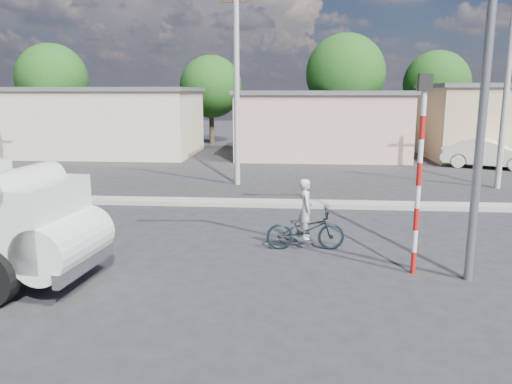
# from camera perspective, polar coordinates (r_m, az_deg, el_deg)

# --- Properties ---
(ground_plane) EXTENTS (120.00, 120.00, 0.00)m
(ground_plane) POSITION_cam_1_polar(r_m,az_deg,el_deg) (10.17, 1.17, -11.72)
(ground_plane) COLOR #252527
(ground_plane) RESTS_ON ground
(median) EXTENTS (40.00, 0.80, 0.16)m
(median) POSITION_cam_1_polar(r_m,az_deg,el_deg) (17.78, 2.75, -1.31)
(median) COLOR #99968E
(median) RESTS_ON ground
(bicycle) EXTENTS (2.05, 0.86, 1.05)m
(bicycle) POSITION_cam_1_polar(r_m,az_deg,el_deg) (12.88, 5.67, -4.28)
(bicycle) COLOR black
(bicycle) RESTS_ON ground
(cyclist) EXTENTS (0.41, 0.59, 1.54)m
(cyclist) POSITION_cam_1_polar(r_m,az_deg,el_deg) (12.81, 5.70, -3.23)
(cyclist) COLOR silver
(cyclist) RESTS_ON ground
(car_cream) EXTENTS (4.88, 3.15, 1.52)m
(car_cream) POSITION_cam_1_polar(r_m,az_deg,el_deg) (29.16, 24.96, 3.99)
(car_cream) COLOR silver
(car_cream) RESTS_ON ground
(traffic_pole) EXTENTS (0.28, 0.18, 4.36)m
(traffic_pole) POSITION_cam_1_polar(r_m,az_deg,el_deg) (11.24, 18.26, 3.68)
(traffic_pole) COLOR red
(traffic_pole) RESTS_ON ground
(streetlight) EXTENTS (2.34, 0.22, 9.00)m
(streetlight) POSITION_cam_1_polar(r_m,az_deg,el_deg) (11.17, 24.27, 15.40)
(streetlight) COLOR slate
(streetlight) RESTS_ON ground
(building_row) EXTENTS (37.80, 7.30, 4.44)m
(building_row) POSITION_cam_1_polar(r_m,az_deg,el_deg) (31.40, 5.69, 7.98)
(building_row) COLOR beige
(building_row) RESTS_ON ground
(tree_row) EXTENTS (51.24, 7.43, 8.42)m
(tree_row) POSITION_cam_1_polar(r_m,az_deg,el_deg) (38.50, 15.33, 12.47)
(tree_row) COLOR #38281E
(tree_row) RESTS_ON ground
(utility_poles) EXTENTS (35.40, 0.24, 8.00)m
(utility_poles) POSITION_cam_1_polar(r_m,az_deg,el_deg) (21.51, 12.09, 11.37)
(utility_poles) COLOR #99968E
(utility_poles) RESTS_ON ground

